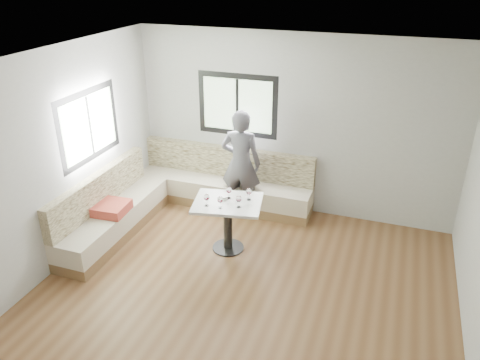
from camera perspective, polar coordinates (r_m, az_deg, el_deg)
name	(u,v)px	position (r m, az deg, el deg)	size (l,w,h in m)	color
room	(234,194)	(5.09, -0.79, -1.68)	(5.01, 5.01, 2.81)	brown
banquette	(177,197)	(7.39, -7.65, -2.13)	(2.90, 2.80, 0.95)	brown
table	(228,214)	(6.42, -1.50, -4.14)	(1.03, 0.87, 0.75)	black
person	(241,163)	(7.21, 0.11, 2.04)	(0.63, 0.41, 1.72)	#53525B
olive_ramekin	(224,197)	(6.40, -1.95, -2.13)	(0.10, 0.10, 0.04)	white
wine_glass_a	(207,198)	(6.19, -4.09, -2.16)	(0.08, 0.08, 0.17)	white
wine_glass_b	(220,200)	(6.13, -2.43, -2.43)	(0.08, 0.08, 0.17)	white
wine_glass_c	(239,199)	(6.14, -0.17, -2.35)	(0.08, 0.08, 0.17)	white
wine_glass_d	(229,190)	(6.37, -1.37, -1.27)	(0.08, 0.08, 0.17)	white
wine_glass_e	(249,192)	(6.32, 1.10, -1.46)	(0.08, 0.08, 0.17)	white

